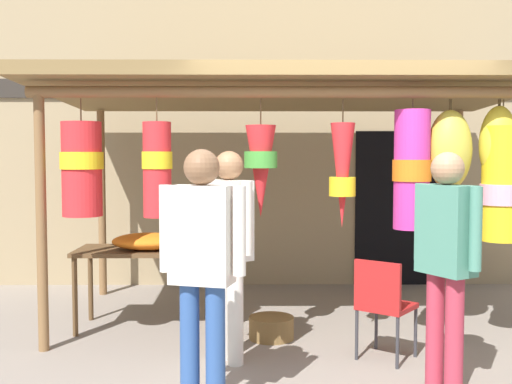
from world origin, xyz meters
name	(u,v)px	position (x,y,z in m)	size (l,w,h in m)	color
ground_plane	(335,347)	(0.00, 0.00, 0.00)	(30.00, 30.00, 0.00)	gray
shop_facade	(308,128)	(0.01, 2.73, 2.05)	(9.58, 0.29, 4.10)	#9E8966
market_stall_canopy	(302,115)	(-0.24, 0.71, 2.08)	(4.81, 2.64, 2.46)	brown
display_table	(149,257)	(-1.73, 0.64, 0.70)	(1.40, 0.66, 0.78)	brown
flower_heap_on_table	(149,241)	(-1.72, 0.57, 0.86)	(0.70, 0.49, 0.16)	orange
folding_chair	(383,301)	(0.34, -0.35, 0.50)	(0.56, 0.56, 0.84)	#AD1E1E
wicker_basket_by_table	(271,328)	(-0.55, 0.26, 0.10)	(0.41, 0.41, 0.20)	brown
vendor_in_orange	(202,257)	(-1.06, -1.33, 1.03)	(0.57, 0.32, 1.73)	#2D5193
customer_foreground	(446,250)	(0.64, -0.99, 1.02)	(0.39, 0.53, 1.72)	#B23347
shopper_by_bananas	(229,238)	(-0.92, -0.36, 1.02)	(0.41, 0.50, 1.73)	silver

